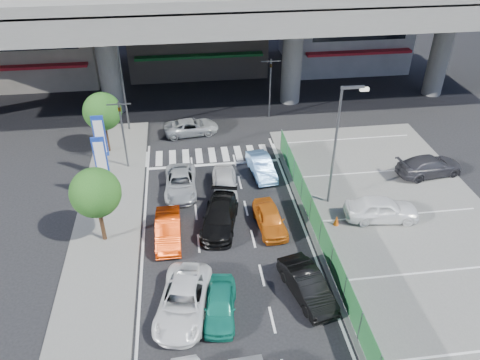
{
  "coord_description": "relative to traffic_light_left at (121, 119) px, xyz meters",
  "views": [
    {
      "loc": [
        -1.9,
        -17.7,
        18.04
      ],
      "look_at": [
        1.2,
        5.91,
        2.27
      ],
      "focal_mm": 35.0,
      "sensor_mm": 36.0,
      "label": 1
    }
  ],
  "objects": [
    {
      "name": "kei_truck_front_right",
      "position": [
        9.45,
        -2.12,
        -3.29
      ],
      "size": [
        1.78,
        4.02,
        1.28
      ],
      "primitive_type": "imported",
      "rotation": [
        0.0,
        0.0,
        0.11
      ],
      "color": "#70A9EF",
      "rests_on": "ground"
    },
    {
      "name": "parked_sedan_white",
      "position": [
        15.86,
        -8.21,
        -3.12
      ],
      "size": [
        4.62,
        2.3,
        1.51
      ],
      "primitive_type": "imported",
      "rotation": [
        0.0,
        0.0,
        1.45
      ],
      "color": "white",
      "rests_on": "parking_lot"
    },
    {
      "name": "sedan_white_front_mid",
      "position": [
        6.65,
        -3.99,
        -3.25
      ],
      "size": [
        1.88,
        4.14,
        1.38
      ],
      "primitive_type": "imported",
      "rotation": [
        0.0,
        0.0,
        -0.06
      ],
      "color": "silver",
      "rests_on": "ground"
    },
    {
      "name": "hatch_black_mid_right",
      "position": [
        9.81,
        -13.65,
        -3.25
      ],
      "size": [
        2.43,
        4.42,
        1.38
      ],
      "primitive_type": "imported",
      "rotation": [
        0.0,
        0.0,
        0.25
      ],
      "color": "black",
      "rests_on": "ground"
    },
    {
      "name": "parked_sedan_dgrey",
      "position": [
        21.16,
        -3.77,
        -3.18
      ],
      "size": [
        4.98,
        2.58,
        1.38
      ],
      "primitive_type": "imported",
      "rotation": [
        0.0,
        0.0,
        1.71
      ],
      "color": "#343339",
      "rests_on": "parking_lot"
    },
    {
      "name": "tree_near",
      "position": [
        -0.8,
        -8.0,
        -0.55
      ],
      "size": [
        2.8,
        2.8,
        4.8
      ],
      "color": "#382314",
      "rests_on": "ground"
    },
    {
      "name": "sidewalk_left",
      "position": [
        -0.8,
        -8.0,
        -3.88
      ],
      "size": [
        4.0,
        30.0,
        0.12
      ],
      "primitive_type": "cube",
      "color": "#5D5D5B",
      "rests_on": "ground"
    },
    {
      "name": "tree_far",
      "position": [
        -1.6,
        2.5,
        -0.55
      ],
      "size": [
        2.8,
        2.8,
        4.8
      ],
      "color": "#382314",
      "rests_on": "ground"
    },
    {
      "name": "parking_lot",
      "position": [
        17.2,
        -10.0,
        -3.91
      ],
      "size": [
        12.0,
        28.0,
        0.06
      ],
      "primitive_type": "cube",
      "color": "#5D5D5B",
      "rests_on": "ground"
    },
    {
      "name": "traffic_cone",
      "position": [
        12.99,
        -8.44,
        -3.54
      ],
      "size": [
        0.37,
        0.37,
        0.66
      ],
      "primitive_type": "cone",
      "rotation": [
        0.0,
        0.0,
        -0.1
      ],
      "color": "#DC520C",
      "rests_on": "parking_lot"
    },
    {
      "name": "wagon_silver_front_left",
      "position": [
        3.74,
        -3.47,
        -3.32
      ],
      "size": [
        2.18,
        4.52,
        1.24
      ],
      "primitive_type": "imported",
      "rotation": [
        0.0,
        0.0,
        -0.03
      ],
      "color": "#AFB3B7",
      "rests_on": "ground"
    },
    {
      "name": "street_lamp_right",
      "position": [
        13.37,
        -6.0,
        0.83
      ],
      "size": [
        1.65,
        0.22,
        8.0
      ],
      "color": "#595B60",
      "rests_on": "ground"
    },
    {
      "name": "taxi_teal_mid",
      "position": [
        5.36,
        -14.29,
        -3.3
      ],
      "size": [
        2.02,
        3.89,
        1.27
      ],
      "primitive_type": "imported",
      "rotation": [
        0.0,
        0.0,
        -0.15
      ],
      "color": "#18866E",
      "rests_on": "ground"
    },
    {
      "name": "signboard_far",
      "position": [
        -1.4,
        -1.01,
        -0.87
      ],
      "size": [
        0.8,
        0.14,
        4.7
      ],
      "color": "#595B60",
      "rests_on": "ground"
    },
    {
      "name": "traffic_light_right",
      "position": [
        11.7,
        7.0,
        0.0
      ],
      "size": [
        1.6,
        1.24,
        5.2
      ],
      "color": "#595B60",
      "rests_on": "ground"
    },
    {
      "name": "crossing_wagon_silver",
      "position": [
        4.8,
        4.69,
        -3.32
      ],
      "size": [
        4.62,
        2.55,
        1.22
      ],
      "primitive_type": "imported",
      "rotation": [
        0.0,
        0.0,
        1.69
      ],
      "color": "silver",
      "rests_on": "ground"
    },
    {
      "name": "taxi_orange_right",
      "position": [
        8.95,
        -8.07,
        -3.29
      ],
      "size": [
        1.84,
        3.91,
        1.29
      ],
      "primitive_type": "imported",
      "rotation": [
        0.0,
        0.0,
        0.08
      ],
      "color": "#CC6314",
      "rests_on": "ground"
    },
    {
      "name": "ground",
      "position": [
        6.2,
        -12.0,
        -3.94
      ],
      "size": [
        120.0,
        120.0,
        0.0
      ],
      "primitive_type": "plane",
      "color": "black",
      "rests_on": "ground"
    },
    {
      "name": "building_east",
      "position": [
        22.2,
        19.97,
        2.06
      ],
      "size": [
        12.0,
        10.9,
        12.0
      ],
      "color": "gray",
      "rests_on": "ground"
    },
    {
      "name": "fence_run",
      "position": [
        11.5,
        -11.0,
        -3.04
      ],
      "size": [
        0.16,
        22.0,
        1.8
      ],
      "primitive_type": null,
      "color": "#226330",
      "rests_on": "ground"
    },
    {
      "name": "sedan_white_mid_left",
      "position": [
        3.61,
        -13.89,
        -3.25
      ],
      "size": [
        3.26,
        5.33,
        1.38
      ],
      "primitive_type": "imported",
      "rotation": [
        0.0,
        0.0,
        -0.21
      ],
      "color": "white",
      "rests_on": "ground"
    },
    {
      "name": "traffic_light_left",
      "position": [
        0.0,
        0.0,
        0.0
      ],
      "size": [
        1.6,
        1.24,
        5.2
      ],
      "color": "#595B60",
      "rests_on": "ground"
    },
    {
      "name": "sedan_black_mid",
      "position": [
        5.99,
        -7.55,
        -3.25
      ],
      "size": [
        2.97,
        5.07,
        1.38
      ],
      "primitive_type": "imported",
      "rotation": [
        0.0,
        0.0,
        -0.23
      ],
      "color": "black",
      "rests_on": "ground"
    },
    {
      "name": "signboard_near",
      "position": [
        -1.0,
        -4.01,
        -0.87
      ],
      "size": [
        0.8,
        0.14,
        4.7
      ],
      "color": "#595B60",
      "rests_on": "ground"
    },
    {
      "name": "street_lamp_left",
      "position": [
        -0.13,
        6.0,
        0.83
      ],
      "size": [
        1.65,
        0.22,
        8.0
      ],
      "color": "#595B60",
      "rests_on": "ground"
    },
    {
      "name": "expressway",
      "position": [
        6.2,
        10.0,
        4.83
      ],
      "size": [
        64.0,
        14.0,
        10.75
      ],
      "color": "slate",
      "rests_on": "ground"
    },
    {
      "name": "building_west",
      "position": [
        -9.8,
        19.97,
        2.56
      ],
      "size": [
        12.0,
        10.9,
        13.0
      ],
      "color": "gray",
      "rests_on": "ground"
    },
    {
      "name": "taxi_orange_left",
      "position": [
        2.9,
        -8.35,
        -3.27
      ],
      "size": [
        1.42,
        4.06,
        1.34
      ],
      "primitive_type": "imported",
      "rotation": [
        0.0,
        0.0,
        -0.0
      ],
      "color": "red",
      "rests_on": "ground"
    }
  ]
}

